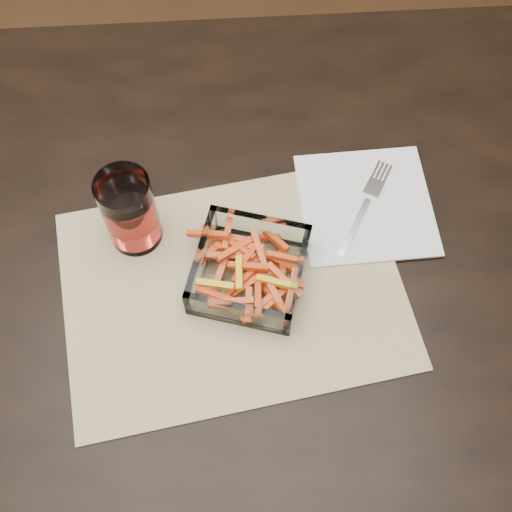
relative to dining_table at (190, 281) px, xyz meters
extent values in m
plane|color=#331E0F|center=(0.00, 0.00, -0.66)|extent=(4.50, 4.50, 0.00)
cube|color=black|center=(0.00, 0.00, 0.07)|extent=(1.60, 0.90, 0.03)
cube|color=tan|center=(0.06, -0.06, 0.09)|extent=(0.49, 0.39, 0.00)
cube|color=white|center=(0.09, -0.04, 0.10)|extent=(0.17, 0.17, 0.01)
cube|color=white|center=(0.11, 0.02, 0.12)|extent=(0.14, 0.05, 0.05)
cube|color=white|center=(0.07, -0.11, 0.12)|extent=(0.14, 0.05, 0.05)
cube|color=white|center=(0.03, -0.03, 0.12)|extent=(0.05, 0.14, 0.05)
cube|color=white|center=(0.15, -0.06, 0.12)|extent=(0.05, 0.14, 0.05)
cylinder|color=white|center=(-0.07, 0.03, 0.15)|extent=(0.07, 0.07, 0.13)
cylinder|color=red|center=(-0.07, 0.03, 0.14)|extent=(0.06, 0.06, 0.08)
cube|color=white|center=(0.26, 0.06, 0.09)|extent=(0.19, 0.19, 0.00)
cube|color=silver|center=(0.24, 0.02, 0.10)|extent=(0.06, 0.09, 0.00)
cube|color=silver|center=(0.28, 0.09, 0.10)|extent=(0.03, 0.04, 0.00)
cube|color=silver|center=(0.28, 0.12, 0.10)|extent=(0.02, 0.03, 0.00)
cube|color=silver|center=(0.29, 0.12, 0.10)|extent=(0.02, 0.03, 0.00)
cube|color=silver|center=(0.29, 0.11, 0.10)|extent=(0.02, 0.03, 0.00)
cube|color=silver|center=(0.30, 0.11, 0.10)|extent=(0.02, 0.03, 0.00)
camera|label=1|loc=(0.07, -0.41, 0.87)|focal=45.00mm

